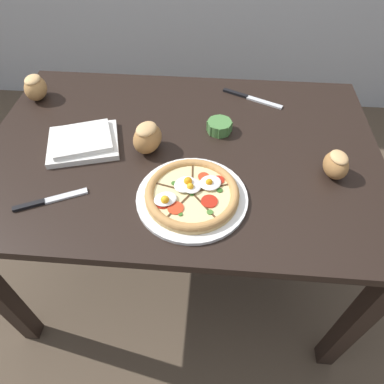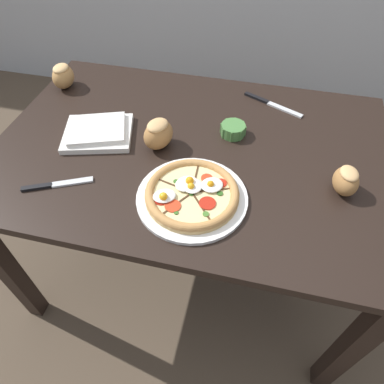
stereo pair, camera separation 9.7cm
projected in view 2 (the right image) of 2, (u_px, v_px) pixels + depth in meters
ground_plane at (192, 260)px, 1.71m from camera, size 12.00×12.00×0.00m
dining_table at (191, 167)px, 1.22m from camera, size 1.33×0.90×0.75m
pizza at (192, 194)px, 0.98m from camera, size 0.32×0.32×0.05m
ramekin_bowl at (233, 129)px, 1.18m from camera, size 0.09×0.09×0.04m
napkin_folded at (98, 132)px, 1.18m from camera, size 0.27×0.25×0.04m
bread_piece_near at (63, 76)px, 1.36m from camera, size 0.08×0.11×0.09m
bread_piece_mid at (346, 180)px, 0.98m from camera, size 0.09×0.10×0.08m
bread_piece_far at (158, 134)px, 1.11m from camera, size 0.12×0.13×0.10m
knife_main at (57, 184)px, 1.03m from camera, size 0.20×0.11×0.01m
knife_spare at (272, 104)px, 1.31m from camera, size 0.23×0.12×0.01m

